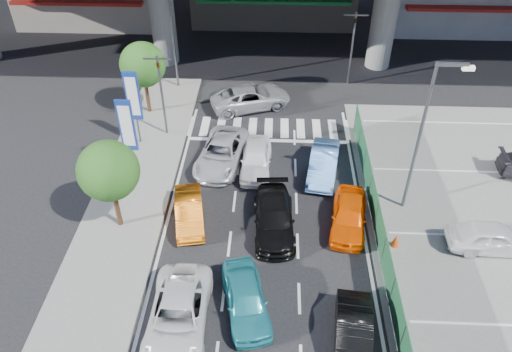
{
  "coord_description": "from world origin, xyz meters",
  "views": [
    {
      "loc": [
        0.36,
        -13.2,
        17.14
      ],
      "look_at": [
        -0.46,
        5.5,
        2.12
      ],
      "focal_mm": 35.0,
      "sensor_mm": 36.0,
      "label": 1
    }
  ],
  "objects_px": {
    "street_lamp_left": "(174,21)",
    "sedan_white_mid_left": "(178,315)",
    "signboard_near": "(127,128)",
    "parked_sedan_white": "(493,237)",
    "tree_near": "(108,171)",
    "traffic_light_right": "(354,31)",
    "sedan_black_mid": "(274,218)",
    "traffic_cone": "(396,240)",
    "crossing_wagon_silver": "(250,97)",
    "tree_far": "(143,65)",
    "taxi_orange_left": "(189,212)",
    "taxi_orange_right": "(349,215)",
    "street_lamp_right": "(425,128)",
    "wagon_silver_front_left": "(221,153)",
    "sedan_white_front_mid": "(256,159)",
    "taxi_teal_mid": "(246,299)",
    "signboard_far": "(133,98)",
    "traffic_light_left": "(160,76)",
    "hatch_black_mid_right": "(353,335)"
  },
  "relations": [
    {
      "from": "street_lamp_left",
      "to": "tree_far",
      "type": "distance_m",
      "value": 4.04
    },
    {
      "from": "sedan_black_mid",
      "to": "sedan_white_front_mid",
      "type": "height_order",
      "value": "sedan_white_front_mid"
    },
    {
      "from": "traffic_light_left",
      "to": "tree_far",
      "type": "bearing_deg",
      "value": 122.62
    },
    {
      "from": "traffic_light_left",
      "to": "taxi_orange_left",
      "type": "relative_size",
      "value": 1.39
    },
    {
      "from": "traffic_light_right",
      "to": "parked_sedan_white",
      "type": "relative_size",
      "value": 1.29
    },
    {
      "from": "sedan_black_mid",
      "to": "taxi_orange_left",
      "type": "bearing_deg",
      "value": 171.9
    },
    {
      "from": "sedan_white_mid_left",
      "to": "taxi_teal_mid",
      "type": "xyz_separation_m",
      "value": [
        2.61,
        0.87,
        0.0
      ]
    },
    {
      "from": "traffic_light_right",
      "to": "sedan_white_mid_left",
      "type": "distance_m",
      "value": 22.54
    },
    {
      "from": "street_lamp_left",
      "to": "sedan_white_mid_left",
      "type": "height_order",
      "value": "street_lamp_left"
    },
    {
      "from": "street_lamp_right",
      "to": "crossing_wagon_silver",
      "type": "relative_size",
      "value": 1.53
    },
    {
      "from": "hatch_black_mid_right",
      "to": "signboard_near",
      "type": "bearing_deg",
      "value": 142.62
    },
    {
      "from": "tree_far",
      "to": "parked_sedan_white",
      "type": "xyz_separation_m",
      "value": [
        18.25,
        -11.28,
        -2.64
      ]
    },
    {
      "from": "traffic_light_right",
      "to": "taxi_teal_mid",
      "type": "distance_m",
      "value": 20.84
    },
    {
      "from": "wagon_silver_front_left",
      "to": "sedan_white_front_mid",
      "type": "bearing_deg",
      "value": -4.9
    },
    {
      "from": "tree_near",
      "to": "hatch_black_mid_right",
      "type": "xyz_separation_m",
      "value": [
        10.56,
        -6.12,
        -2.74
      ]
    },
    {
      "from": "signboard_near",
      "to": "tree_near",
      "type": "distance_m",
      "value": 4.01
    },
    {
      "from": "signboard_far",
      "to": "tree_near",
      "type": "relative_size",
      "value": 0.98
    },
    {
      "from": "street_lamp_right",
      "to": "sedan_black_mid",
      "type": "bearing_deg",
      "value": -164.48
    },
    {
      "from": "traffic_light_right",
      "to": "street_lamp_right",
      "type": "bearing_deg",
      "value": -82.66
    },
    {
      "from": "sedan_black_mid",
      "to": "parked_sedan_white",
      "type": "xyz_separation_m",
      "value": [
        9.99,
        -0.91,
        0.07
      ]
    },
    {
      "from": "taxi_orange_right",
      "to": "wagon_silver_front_left",
      "type": "distance_m",
      "value": 8.19
    },
    {
      "from": "taxi_orange_left",
      "to": "traffic_cone",
      "type": "distance_m",
      "value": 9.87
    },
    {
      "from": "signboard_far",
      "to": "traffic_light_right",
      "type": "bearing_deg",
      "value": 31.43
    },
    {
      "from": "tree_far",
      "to": "hatch_black_mid_right",
      "type": "height_order",
      "value": "tree_far"
    },
    {
      "from": "traffic_light_right",
      "to": "taxi_orange_left",
      "type": "xyz_separation_m",
      "value": [
        -9.18,
        -14.52,
        -3.32
      ]
    },
    {
      "from": "traffic_cone",
      "to": "sedan_white_mid_left",
      "type": "bearing_deg",
      "value": -153.2
    },
    {
      "from": "tree_far",
      "to": "traffic_cone",
      "type": "height_order",
      "value": "tree_far"
    },
    {
      "from": "traffic_light_right",
      "to": "crossing_wagon_silver",
      "type": "distance_m",
      "value": 8.27
    },
    {
      "from": "traffic_light_left",
      "to": "signboard_near",
      "type": "distance_m",
      "value": 4.22
    },
    {
      "from": "sedan_black_mid",
      "to": "traffic_cone",
      "type": "relative_size",
      "value": 6.61
    },
    {
      "from": "taxi_teal_mid",
      "to": "taxi_orange_right",
      "type": "xyz_separation_m",
      "value": [
        4.67,
        5.12,
        0.0
      ]
    },
    {
      "from": "tree_far",
      "to": "taxi_orange_left",
      "type": "relative_size",
      "value": 1.28
    },
    {
      "from": "sedan_black_mid",
      "to": "sedan_white_mid_left",
      "type": "bearing_deg",
      "value": -126.32
    },
    {
      "from": "signboard_far",
      "to": "wagon_silver_front_left",
      "type": "bearing_deg",
      "value": -18.88
    },
    {
      "from": "crossing_wagon_silver",
      "to": "traffic_cone",
      "type": "xyz_separation_m",
      "value": [
        7.37,
        -12.3,
        -0.32
      ]
    },
    {
      "from": "tree_far",
      "to": "parked_sedan_white",
      "type": "distance_m",
      "value": 21.61
    },
    {
      "from": "tree_far",
      "to": "sedan_white_front_mid",
      "type": "bearing_deg",
      "value": -38.51
    },
    {
      "from": "tree_near",
      "to": "crossing_wagon_silver",
      "type": "height_order",
      "value": "tree_near"
    },
    {
      "from": "traffic_light_right",
      "to": "sedan_black_mid",
      "type": "relative_size",
      "value": 1.11
    },
    {
      "from": "tree_near",
      "to": "sedan_white_mid_left",
      "type": "relative_size",
      "value": 0.97
    },
    {
      "from": "signboard_near",
      "to": "parked_sedan_white",
      "type": "relative_size",
      "value": 1.17
    },
    {
      "from": "taxi_orange_right",
      "to": "traffic_cone",
      "type": "bearing_deg",
      "value": -23.36
    },
    {
      "from": "parked_sedan_white",
      "to": "traffic_cone",
      "type": "distance_m",
      "value": 4.35
    },
    {
      "from": "taxi_orange_right",
      "to": "crossing_wagon_silver",
      "type": "relative_size",
      "value": 0.77
    },
    {
      "from": "signboard_far",
      "to": "street_lamp_left",
      "type": "bearing_deg",
      "value": 79.69
    },
    {
      "from": "taxi_teal_mid",
      "to": "traffic_cone",
      "type": "relative_size",
      "value": 5.74
    },
    {
      "from": "parked_sedan_white",
      "to": "traffic_light_right",
      "type": "bearing_deg",
      "value": 18.96
    },
    {
      "from": "traffic_light_right",
      "to": "parked_sedan_white",
      "type": "bearing_deg",
      "value": -72.59
    },
    {
      "from": "traffic_light_left",
      "to": "tree_near",
      "type": "bearing_deg",
      "value": -95.71
    },
    {
      "from": "street_lamp_right",
      "to": "tree_far",
      "type": "relative_size",
      "value": 1.67
    }
  ]
}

